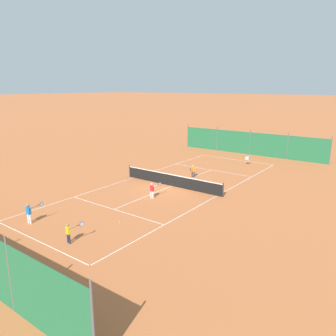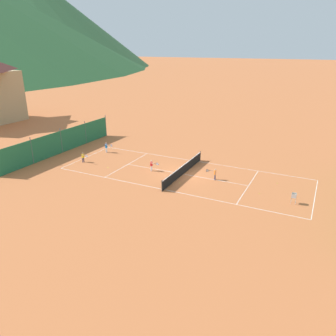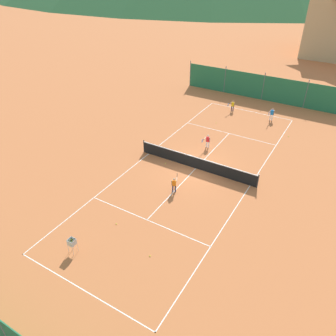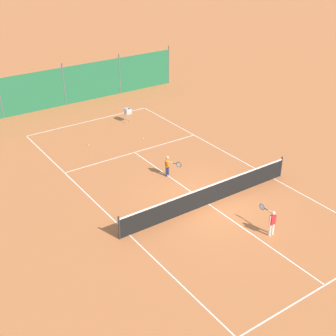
# 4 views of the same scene
# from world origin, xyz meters

# --- Properties ---
(ground_plane) EXTENTS (600.00, 600.00, 0.00)m
(ground_plane) POSITION_xyz_m (0.00, 0.00, 0.00)
(ground_plane) COLOR #BC6638
(court_line_markings) EXTENTS (8.25, 23.85, 0.01)m
(court_line_markings) POSITION_xyz_m (0.00, 0.00, 0.00)
(court_line_markings) COLOR white
(court_line_markings) RESTS_ON ground
(tennis_net) EXTENTS (9.18, 0.08, 1.06)m
(tennis_net) POSITION_xyz_m (0.00, 0.00, 0.50)
(tennis_net) COLOR #2D2D2D
(tennis_net) RESTS_ON ground
(windscreen_fence_far) EXTENTS (17.28, 0.08, 2.90)m
(windscreen_fence_far) POSITION_xyz_m (-0.00, 15.50, 1.31)
(windscreen_fence_far) COLOR #236B42
(windscreen_fence_far) RESTS_ON ground
(player_near_baseline) EXTENTS (0.42, 1.04, 1.23)m
(player_near_baseline) POSITION_xyz_m (2.34, 10.84, 0.72)
(player_near_baseline) COLOR white
(player_near_baseline) RESTS_ON ground
(player_far_baseline) EXTENTS (0.38, 0.96, 1.13)m
(player_far_baseline) POSITION_xyz_m (-0.61, 3.17, 0.66)
(player_far_baseline) COLOR white
(player_far_baseline) RESTS_ON ground
(player_near_service) EXTENTS (0.44, 0.92, 1.08)m
(player_near_service) POSITION_xyz_m (-1.57, 11.03, 0.64)
(player_near_service) COLOR #23284C
(player_near_service) RESTS_ON ground
(player_far_service) EXTENTS (0.42, 0.96, 1.09)m
(player_far_service) POSITION_xyz_m (-0.00, -3.17, 0.64)
(player_far_service) COLOR #23284C
(player_far_service) RESTS_ON ground
(tennis_ball_alley_right) EXTENTS (0.07, 0.07, 0.07)m
(tennis_ball_alley_right) POSITION_xyz_m (1.68, -8.62, 0.03)
(tennis_ball_alley_right) COLOR #CCE033
(tennis_ball_alley_right) RESTS_ON ground
(tennis_ball_by_net_right) EXTENTS (0.07, 0.07, 0.07)m
(tennis_ball_by_net_right) POSITION_xyz_m (-1.32, -7.62, 0.03)
(tennis_ball_by_net_right) COLOR #CCE033
(tennis_ball_by_net_right) RESTS_ON ground
(tennis_ball_mid_court) EXTENTS (0.07, 0.07, 0.07)m
(tennis_ball_mid_court) POSITION_xyz_m (4.59, 8.41, 0.03)
(tennis_ball_mid_court) COLOR #CCE033
(tennis_ball_mid_court) RESTS_ON ground
(tennis_ball_by_net_left) EXTENTS (0.07, 0.07, 0.07)m
(tennis_ball_by_net_left) POSITION_xyz_m (-1.78, 7.69, 0.03)
(tennis_ball_by_net_left) COLOR #CCE033
(tennis_ball_by_net_left) RESTS_ON ground
(tennis_ball_far_corner) EXTENTS (0.07, 0.07, 0.07)m
(tennis_ball_far_corner) POSITION_xyz_m (-2.23, -0.60, 0.03)
(tennis_ball_far_corner) COLOR #CCE033
(tennis_ball_far_corner) RESTS_ON ground
(ball_hopper) EXTENTS (0.36, 0.36, 0.89)m
(ball_hopper) POSITION_xyz_m (-1.95, -10.40, 0.66)
(ball_hopper) COLOR #B7B7BC
(ball_hopper) RESTS_ON ground
(mountain_east_ridge) EXTENTS (157.43, 157.43, 60.23)m
(mountain_east_ridge) POSITION_xyz_m (116.22, 159.68, 30.11)
(mountain_east_ridge) COLOR #336038
(mountain_east_ridge) RESTS_ON ground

